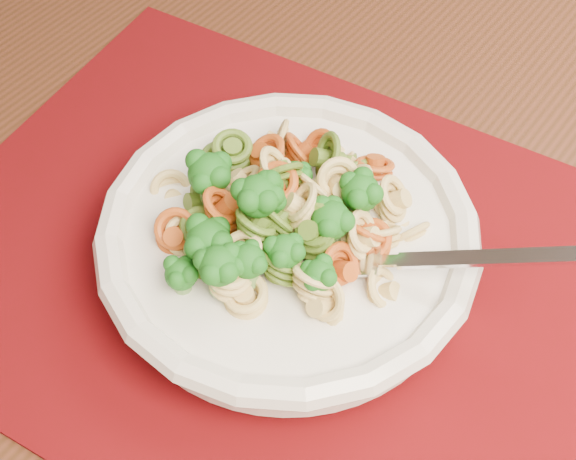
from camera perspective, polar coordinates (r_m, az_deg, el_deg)
The scene contains 5 objects.
dining_table at distance 0.70m, azimuth 8.05°, elevation -0.26°, with size 1.60×1.12×0.78m.
placemat at distance 0.56m, azimuth -0.88°, elevation -2.42°, with size 0.48×0.38×0.00m, color #5B030B.
pasta_bowl at distance 0.53m, azimuth -0.00°, elevation -0.69°, with size 0.25×0.25×0.05m.
pasta_broccoli_heap at distance 0.52m, azimuth 0.00°, elevation 0.40°, with size 0.22×0.22×0.06m, color #DEBF6D, non-canonical shape.
fork at distance 0.50m, azimuth 5.10°, elevation -2.28°, with size 0.19×0.02×0.01m, color silver, non-canonical shape.
Camera 1 is at (-0.39, -0.28, 1.23)m, focal length 50.00 mm.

